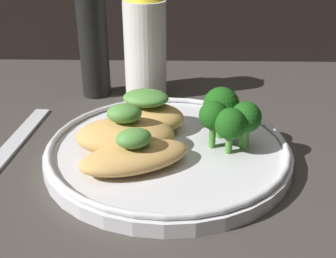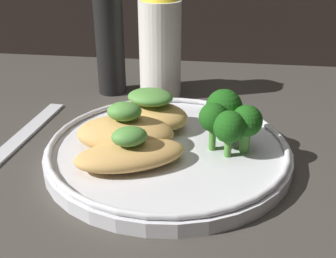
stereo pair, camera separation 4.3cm
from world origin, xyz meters
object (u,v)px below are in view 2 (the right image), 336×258
broccoli_bunch (228,116)px  plate (168,150)px  sauce_bottle (160,42)px  pepper_grinder (110,42)px

broccoli_bunch → plate: bearing=-172.1°
plate → sauce_bottle: (-3.59, 18.11, 6.66)cm
plate → sauce_bottle: size_ratio=1.58×
broccoli_bunch → sauce_bottle: size_ratio=0.44×
sauce_bottle → pepper_grinder: size_ratio=1.00×
plate → sauce_bottle: sauce_bottle is taller
sauce_bottle → pepper_grinder: (-7.06, 0.00, -0.31)cm
broccoli_bunch → sauce_bottle: (-9.54, 17.28, 2.85)cm
sauce_bottle → pepper_grinder: 7.07cm
plate → sauce_bottle: bearing=101.2°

